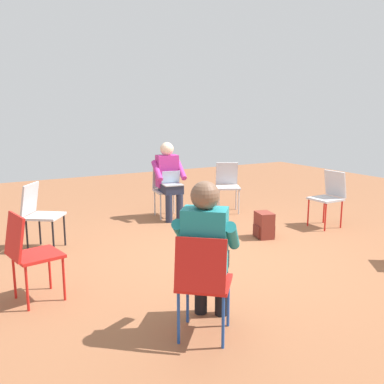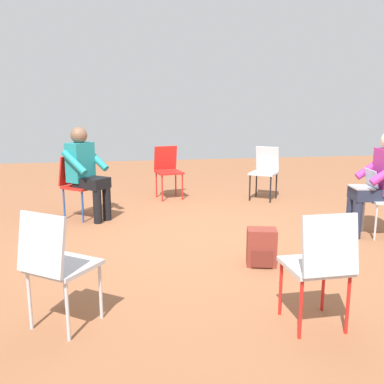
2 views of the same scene
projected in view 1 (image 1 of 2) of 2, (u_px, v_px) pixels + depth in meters
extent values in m
plane|color=brown|center=(221.00, 256.00, 5.23)|extent=(14.00, 14.00, 0.00)
cube|color=#B7B7BC|center=(45.00, 216.00, 5.40)|extent=(0.56, 0.56, 0.03)
cylinder|color=black|center=(65.00, 230.00, 5.59)|extent=(0.02, 0.02, 0.42)
cylinder|color=black|center=(53.00, 238.00, 5.26)|extent=(0.02, 0.02, 0.42)
cylinder|color=black|center=(40.00, 229.00, 5.63)|extent=(0.02, 0.02, 0.42)
cylinder|color=black|center=(27.00, 237.00, 5.30)|extent=(0.02, 0.02, 0.42)
cube|color=#B7B7BC|center=(30.00, 199.00, 5.38)|extent=(0.36, 0.30, 0.40)
cube|color=#B7B7BC|center=(167.00, 191.00, 7.06)|extent=(0.45, 0.45, 0.03)
cylinder|color=#B7B7BC|center=(181.00, 206.00, 7.00)|extent=(0.02, 0.02, 0.42)
cylinder|color=#B7B7BC|center=(161.00, 207.00, 6.88)|extent=(0.02, 0.02, 0.42)
cylinder|color=#B7B7BC|center=(174.00, 201.00, 7.32)|extent=(0.02, 0.02, 0.42)
cylinder|color=#B7B7BC|center=(155.00, 203.00, 7.20)|extent=(0.02, 0.02, 0.42)
cube|color=#B7B7BC|center=(164.00, 176.00, 7.19)|extent=(0.15, 0.39, 0.40)
cube|color=red|center=(204.00, 283.00, 3.32)|extent=(0.56, 0.56, 0.03)
cylinder|color=#1E4799|center=(188.00, 299.00, 3.56)|extent=(0.02, 0.02, 0.42)
cylinder|color=#1E4799|center=(228.00, 302.00, 3.50)|extent=(0.02, 0.02, 0.42)
cylinder|color=#1E4799|center=(179.00, 318.00, 3.23)|extent=(0.02, 0.02, 0.42)
cylinder|color=#1E4799|center=(223.00, 322.00, 3.17)|extent=(0.02, 0.02, 0.42)
cube|color=red|center=(200.00, 265.00, 3.10)|extent=(0.32, 0.35, 0.40)
cube|color=#B7B7BC|center=(228.00, 187.00, 7.38)|extent=(0.54, 0.54, 0.03)
cylinder|color=#B7B7BC|center=(239.00, 202.00, 7.27)|extent=(0.02, 0.02, 0.42)
cylinder|color=#B7B7BC|center=(219.00, 202.00, 7.25)|extent=(0.02, 0.02, 0.42)
cylinder|color=#B7B7BC|center=(236.00, 198.00, 7.60)|extent=(0.02, 0.02, 0.42)
cylinder|color=#B7B7BC|center=(217.00, 198.00, 7.59)|extent=(0.02, 0.02, 0.42)
cube|color=#B7B7BC|center=(227.00, 173.00, 7.53)|extent=(0.26, 0.38, 0.40)
cube|color=#B7B7BC|center=(326.00, 199.00, 6.43)|extent=(0.41, 0.41, 0.03)
cylinder|color=red|center=(325.00, 217.00, 6.25)|extent=(0.02, 0.02, 0.42)
cylinder|color=red|center=(308.00, 212.00, 6.54)|extent=(0.02, 0.02, 0.42)
cylinder|color=red|center=(341.00, 214.00, 6.42)|extent=(0.02, 0.02, 0.42)
cylinder|color=red|center=(324.00, 210.00, 6.70)|extent=(0.02, 0.02, 0.42)
cube|color=#B7B7BC|center=(335.00, 184.00, 6.49)|extent=(0.38, 0.10, 0.40)
cube|color=red|center=(37.00, 255.00, 3.95)|extent=(0.47, 0.47, 0.03)
cylinder|color=red|center=(50.00, 269.00, 4.23)|extent=(0.02, 0.02, 0.42)
cylinder|color=red|center=(64.00, 279.00, 3.98)|extent=(0.02, 0.02, 0.42)
cylinder|color=red|center=(14.00, 277.00, 4.02)|extent=(0.02, 0.02, 0.42)
cylinder|color=red|center=(27.00, 289.00, 3.76)|extent=(0.02, 0.02, 0.42)
cube|color=red|center=(14.00, 237.00, 3.79)|extent=(0.39, 0.16, 0.40)
cylinder|color=#23283D|center=(180.00, 207.00, 6.80)|extent=(0.11, 0.11, 0.45)
cylinder|color=#23283D|center=(169.00, 208.00, 6.74)|extent=(0.11, 0.11, 0.45)
cube|color=#23283D|center=(171.00, 188.00, 6.87)|extent=(0.46, 0.36, 0.14)
cube|color=#B22D84|center=(167.00, 171.00, 6.99)|extent=(0.27, 0.37, 0.52)
sphere|color=beige|center=(167.00, 149.00, 6.92)|extent=(0.22, 0.22, 0.22)
cylinder|color=#B22D84|center=(181.00, 170.00, 6.97)|extent=(0.40, 0.15, 0.31)
cylinder|color=#B22D84|center=(157.00, 171.00, 6.83)|extent=(0.40, 0.15, 0.31)
cube|color=#9EA0A5|center=(173.00, 185.00, 6.75)|extent=(0.26, 0.33, 0.02)
cube|color=#B2D1F2|center=(171.00, 177.00, 6.83)|extent=(0.09, 0.30, 0.20)
cylinder|color=black|center=(201.00, 289.00, 3.72)|extent=(0.11, 0.11, 0.45)
cylinder|color=black|center=(221.00, 290.00, 3.69)|extent=(0.11, 0.11, 0.45)
cube|color=black|center=(208.00, 265.00, 3.49)|extent=(0.51, 0.50, 0.14)
cube|color=teal|center=(205.00, 242.00, 3.26)|extent=(0.39, 0.40, 0.52)
sphere|color=brown|center=(205.00, 196.00, 3.19)|extent=(0.22, 0.22, 0.22)
cylinder|color=teal|center=(182.00, 233.00, 3.39)|extent=(0.36, 0.32, 0.31)
cylinder|color=teal|center=(232.00, 236.00, 3.31)|extent=(0.36, 0.32, 0.31)
cube|color=maroon|center=(264.00, 225.00, 5.94)|extent=(0.32, 0.26, 0.36)
cube|color=maroon|center=(264.00, 231.00, 5.96)|extent=(0.25, 0.29, 0.16)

